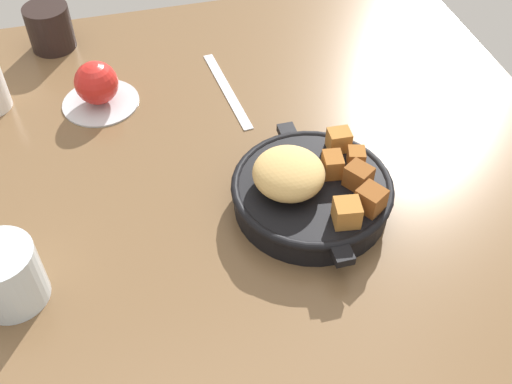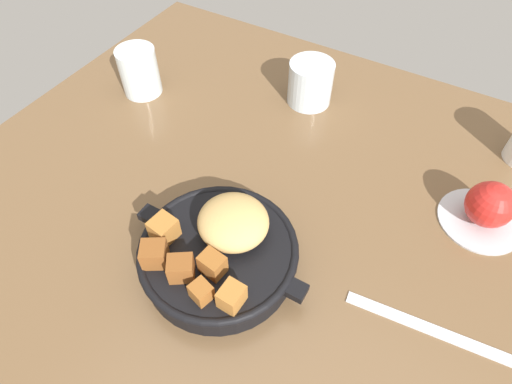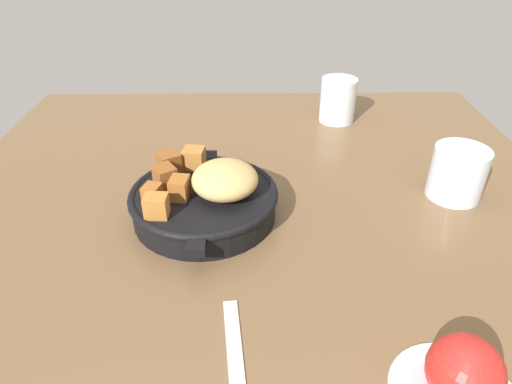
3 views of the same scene
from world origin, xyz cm
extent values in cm
cube|color=brown|center=(0.00, 0.00, -1.20)|extent=(108.12, 100.36, 2.40)
cylinder|color=black|center=(-3.11, -7.79, 2.11)|extent=(20.90, 20.90, 4.21)
torus|color=black|center=(-3.11, -7.79, 3.87)|extent=(21.68, 21.68, 1.20)
cube|color=black|center=(8.55, -7.79, 3.58)|extent=(2.64, 2.40, 1.20)
cube|color=black|center=(-14.77, -7.79, 3.58)|extent=(2.64, 2.40, 1.20)
ellipsoid|color=tan|center=(-2.60, -4.58, 6.56)|extent=(9.62, 9.43, 4.71)
cube|color=#935623|center=(-0.91, -14.64, 5.44)|extent=(2.99, 2.86, 2.46)
cube|color=brown|center=(-4.77, -13.42, 5.80)|extent=(4.15, 4.02, 3.18)
cube|color=#935623|center=(-1.72, -10.94, 5.75)|extent=(3.37, 2.86, 3.07)
cube|color=#A86B2D|center=(2.67, -13.43, 5.73)|extent=(2.72, 3.15, 3.04)
cube|color=brown|center=(-8.93, -13.47, 5.80)|extent=(4.27, 4.20, 3.18)
cube|color=#A86B2D|center=(-10.29, -9.76, 5.81)|extent=(3.50, 3.60, 3.20)
sphere|color=red|center=(26.84, 18.10, 4.04)|extent=(6.88, 6.88, 6.88)
cube|color=silver|center=(24.97, -2.43, 0.18)|extent=(21.45, 3.74, 0.36)
cylinder|color=silver|center=(-8.08, 31.16, 4.09)|extent=(8.34, 8.34, 8.19)
cylinder|color=silver|center=(-37.67, 17.46, 4.54)|extent=(7.39, 7.39, 9.07)
camera|label=1|loc=(-55.71, 13.67, 62.22)|focal=42.98mm
camera|label=2|loc=(16.60, -31.67, 52.77)|focal=30.05mm
camera|label=3|loc=(51.84, -1.01, 39.55)|focal=31.71mm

